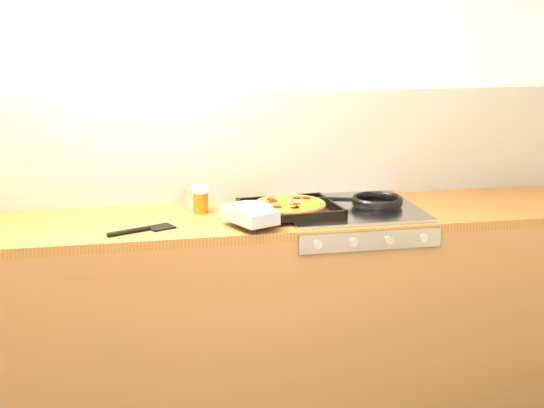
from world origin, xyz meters
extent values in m
plane|color=beige|center=(0.00, 1.40, 1.25)|extent=(3.20, 0.00, 3.20)
cube|color=white|center=(0.00, 1.39, 1.15)|extent=(3.20, 0.02, 0.50)
cube|color=brown|center=(0.00, 1.10, 0.43)|extent=(3.20, 0.60, 0.86)
cube|color=brown|center=(0.00, 1.10, 0.88)|extent=(3.20, 0.60, 0.04)
cube|color=#98979D|center=(0.45, 0.80, 0.85)|extent=(0.60, 0.03, 0.08)
cylinder|color=#A5A5AA|center=(0.23, 0.78, 0.85)|extent=(0.04, 0.02, 0.04)
cylinder|color=#A5A5AA|center=(0.38, 0.78, 0.85)|extent=(0.04, 0.02, 0.04)
cylinder|color=#A5A5AA|center=(0.53, 0.78, 0.85)|extent=(0.04, 0.02, 0.04)
cylinder|color=#A5A5AA|center=(0.67, 0.78, 0.85)|extent=(0.04, 0.02, 0.04)
cube|color=#98979D|center=(0.45, 1.10, 0.91)|extent=(0.60, 0.56, 0.02)
cube|color=black|center=(0.18, 1.07, 0.92)|extent=(0.42, 0.38, 0.01)
cube|color=black|center=(0.16, 1.23, 0.94)|extent=(0.40, 0.04, 0.02)
cube|color=black|center=(0.19, 0.90, 0.94)|extent=(0.40, 0.04, 0.02)
cube|color=black|center=(0.37, 1.08, 0.94)|extent=(0.04, 0.35, 0.02)
cube|color=black|center=(-0.02, 1.05, 0.94)|extent=(0.04, 0.35, 0.02)
cylinder|color=#915D2A|center=(0.18, 1.07, 0.94)|extent=(0.32, 0.32, 0.02)
torus|color=#915D2A|center=(0.18, 1.07, 0.95)|extent=(0.34, 0.34, 0.02)
cylinder|color=orange|center=(0.18, 1.07, 0.95)|extent=(0.28, 0.28, 0.01)
cylinder|color=maroon|center=(0.20, 1.05, 0.96)|extent=(0.04, 0.04, 0.00)
cylinder|color=maroon|center=(0.11, 1.14, 0.96)|extent=(0.04, 0.04, 0.00)
cylinder|color=maroon|center=(0.18, 0.98, 0.96)|extent=(0.04, 0.04, 0.00)
cylinder|color=maroon|center=(0.08, 1.07, 0.96)|extent=(0.04, 0.04, 0.00)
cylinder|color=maroon|center=(0.23, 1.14, 0.96)|extent=(0.04, 0.04, 0.00)
cylinder|color=maroon|center=(0.19, 1.11, 0.96)|extent=(0.04, 0.04, 0.00)
cylinder|color=maroon|center=(0.11, 1.00, 0.96)|extent=(0.04, 0.04, 0.00)
cylinder|color=maroon|center=(0.27, 1.13, 0.96)|extent=(0.04, 0.04, 0.00)
cylinder|color=maroon|center=(0.18, 0.98, 0.96)|extent=(0.04, 0.04, 0.00)
cylinder|color=maroon|center=(0.18, 1.02, 0.96)|extent=(0.04, 0.04, 0.00)
cylinder|color=maroon|center=(0.11, 1.10, 0.96)|extent=(0.04, 0.04, 0.00)
ellipsoid|color=gold|center=(0.10, 1.05, 0.96)|extent=(0.03, 0.02, 0.01)
ellipsoid|color=gold|center=(0.08, 1.05, 0.96)|extent=(0.03, 0.02, 0.01)
ellipsoid|color=gold|center=(0.16, 1.11, 0.96)|extent=(0.03, 0.02, 0.01)
ellipsoid|color=gold|center=(0.16, 1.15, 0.96)|extent=(0.03, 0.02, 0.01)
ellipsoid|color=gold|center=(0.17, 0.99, 0.96)|extent=(0.03, 0.02, 0.01)
ellipsoid|color=gold|center=(0.21, 1.05, 0.96)|extent=(0.03, 0.02, 0.01)
ellipsoid|color=gold|center=(0.20, 1.07, 0.96)|extent=(0.03, 0.02, 0.01)
ellipsoid|color=gold|center=(0.11, 1.04, 0.96)|extent=(0.03, 0.02, 0.01)
ellipsoid|color=gold|center=(0.18, 1.14, 0.96)|extent=(0.03, 0.02, 0.01)
ellipsoid|color=silver|center=(0.16, 1.14, 0.96)|extent=(0.03, 0.03, 0.01)
ellipsoid|color=silver|center=(0.18, 1.11, 0.96)|extent=(0.03, 0.03, 0.01)
ellipsoid|color=silver|center=(0.21, 1.09, 0.96)|extent=(0.03, 0.03, 0.01)
cube|color=black|center=(-0.03, 0.91, 0.95)|extent=(0.23, 0.27, 0.05)
ellipsoid|color=black|center=(0.00, 1.02, 0.95)|extent=(0.15, 0.15, 0.06)
cylinder|color=black|center=(0.04, 0.94, 0.95)|extent=(0.08, 0.11, 0.05)
cylinder|color=black|center=(0.57, 1.08, 0.92)|extent=(0.26, 0.26, 0.01)
torus|color=black|center=(0.57, 1.08, 0.94)|extent=(0.28, 0.28, 0.02)
cube|color=black|center=(0.40, 1.13, 0.94)|extent=(0.16, 0.06, 0.01)
cylinder|color=maroon|center=(-0.23, 1.21, 0.95)|extent=(0.08, 0.08, 0.09)
cylinder|color=#B2B2B7|center=(-0.23, 1.21, 1.00)|extent=(0.08, 0.08, 0.01)
cylinder|color=#B2B2B7|center=(-0.23, 1.21, 0.90)|extent=(0.08, 0.08, 0.01)
cylinder|color=#DF4B0D|center=(-0.20, 1.19, 0.95)|extent=(0.07, 0.07, 0.09)
cylinder|color=silver|center=(-0.20, 1.19, 1.01)|extent=(0.08, 0.08, 0.03)
cylinder|color=#986640|center=(0.11, 1.25, 0.91)|extent=(0.26, 0.08, 0.02)
ellipsoid|color=#986640|center=(0.25, 1.28, 0.91)|extent=(0.06, 0.05, 0.02)
cube|color=black|center=(-0.38, 0.97, 0.90)|extent=(0.13, 0.12, 0.01)
cylinder|color=black|center=(-0.51, 0.92, 0.91)|extent=(0.17, 0.09, 0.02)
camera|label=1|loc=(-0.53, -2.01, 1.74)|focal=50.00mm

